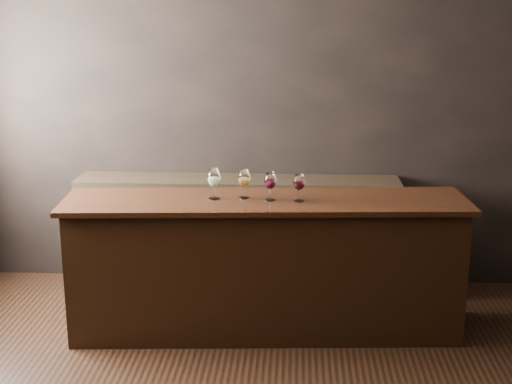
# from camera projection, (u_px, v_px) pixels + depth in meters

# --- Properties ---
(room_shell) EXTENTS (5.02, 4.52, 2.81)m
(room_shell) POSITION_uv_depth(u_px,v_px,m) (190.00, 106.00, 3.74)
(room_shell) COLOR black
(room_shell) RESTS_ON ground
(bar_counter) EXTENTS (2.79, 0.79, 0.96)m
(bar_counter) POSITION_uv_depth(u_px,v_px,m) (265.00, 268.00, 5.13)
(bar_counter) COLOR black
(bar_counter) RESTS_ON ground
(bar_top) EXTENTS (2.89, 0.86, 0.04)m
(bar_top) POSITION_uv_depth(u_px,v_px,m) (266.00, 202.00, 5.01)
(bar_top) COLOR black
(bar_top) RESTS_ON bar_counter
(back_bar_shelf) EXTENTS (2.63, 0.40, 0.95)m
(back_bar_shelf) POSITION_uv_depth(u_px,v_px,m) (238.00, 234.00, 5.92)
(back_bar_shelf) COLOR black
(back_bar_shelf) RESTS_ON ground
(glass_white) EXTENTS (0.09, 0.09, 0.22)m
(glass_white) POSITION_uv_depth(u_px,v_px,m) (214.00, 178.00, 4.97)
(glass_white) COLOR white
(glass_white) RESTS_ON bar_top
(glass_amber) EXTENTS (0.09, 0.09, 0.21)m
(glass_amber) POSITION_uv_depth(u_px,v_px,m) (244.00, 179.00, 5.00)
(glass_amber) COLOR white
(glass_amber) RESTS_ON bar_top
(glass_red_a) EXTENTS (0.08, 0.08, 0.20)m
(glass_red_a) POSITION_uv_depth(u_px,v_px,m) (270.00, 181.00, 4.94)
(glass_red_a) COLOR white
(glass_red_a) RESTS_ON bar_top
(glass_red_b) EXTENTS (0.08, 0.08, 0.19)m
(glass_red_b) POSITION_uv_depth(u_px,v_px,m) (299.00, 183.00, 4.92)
(glass_red_b) COLOR white
(glass_red_b) RESTS_ON bar_top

